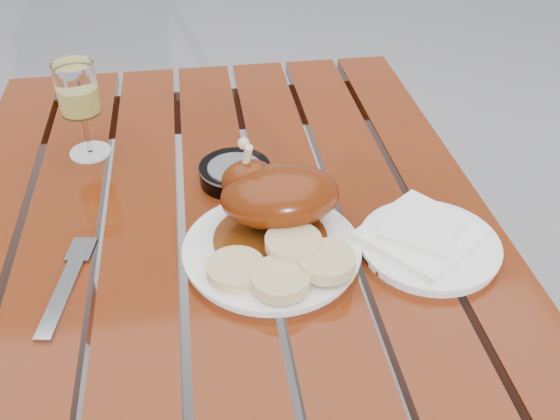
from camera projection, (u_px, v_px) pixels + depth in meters
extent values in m
cube|color=maroon|center=(236.00, 409.00, 1.09)|extent=(0.80, 1.20, 0.75)
cylinder|color=white|center=(272.00, 251.00, 0.85)|extent=(0.30, 0.30, 0.02)
cylinder|color=#58260A|center=(270.00, 238.00, 0.85)|extent=(0.16, 0.16, 0.00)
ellipsoid|color=#6C2308|center=(280.00, 196.00, 0.86)|extent=(0.17, 0.11, 0.08)
ellipsoid|color=#6C2308|center=(249.00, 181.00, 0.86)|extent=(0.08, 0.05, 0.06)
cylinder|color=#C6B28C|center=(245.00, 168.00, 0.86)|extent=(0.02, 0.04, 0.09)
cylinder|color=#D6BB82|center=(236.00, 269.00, 0.79)|extent=(0.08, 0.08, 0.02)
cylinder|color=#D6BB82|center=(280.00, 279.00, 0.77)|extent=(0.08, 0.08, 0.02)
cylinder|color=#D6BB82|center=(326.00, 261.00, 0.79)|extent=(0.08, 0.08, 0.02)
cylinder|color=#D6BB82|center=(293.00, 243.00, 0.82)|extent=(0.08, 0.08, 0.02)
cylinder|color=#F6EA6F|center=(82.00, 110.00, 1.01)|extent=(0.07, 0.07, 0.16)
cylinder|color=white|center=(429.00, 246.00, 0.86)|extent=(0.24, 0.24, 0.02)
cube|color=white|center=(421.00, 234.00, 0.85)|extent=(0.19, 0.19, 0.01)
cylinder|color=#B2B7BC|center=(235.00, 173.00, 0.99)|extent=(0.11, 0.11, 0.03)
cube|color=gray|center=(64.00, 289.00, 0.79)|extent=(0.05, 0.17, 0.01)
cube|color=gray|center=(340.00, 225.00, 0.90)|extent=(0.09, 0.22, 0.01)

